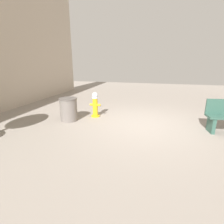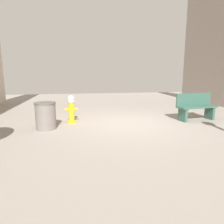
{
  "view_description": "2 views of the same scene",
  "coord_description": "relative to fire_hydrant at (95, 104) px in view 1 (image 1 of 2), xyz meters",
  "views": [
    {
      "loc": [
        -0.35,
        5.38,
        1.97
      ],
      "look_at": [
        0.97,
        0.37,
        0.46
      ],
      "focal_mm": 27.49,
      "sensor_mm": 36.0,
      "label": 1
    },
    {
      "loc": [
        1.71,
        6.09,
        1.54
      ],
      "look_at": [
        0.58,
        0.3,
        0.45
      ],
      "focal_mm": 31.09,
      "sensor_mm": 36.0,
      "label": 2
    }
  ],
  "objects": [
    {
      "name": "ground_plane",
      "position": [
        -1.82,
        0.42,
        -0.46
      ],
      "size": [
        23.4,
        23.4,
        0.0
      ],
      "primitive_type": "plane",
      "color": "gray"
    },
    {
      "name": "fire_hydrant",
      "position": [
        0.0,
        0.0,
        0.0
      ],
      "size": [
        0.41,
        0.38,
        0.93
      ],
      "color": "gold",
      "rests_on": "ground_plane"
    },
    {
      "name": "trash_bin",
      "position": [
        0.73,
        0.66,
        -0.06
      ],
      "size": [
        0.61,
        0.61,
        0.8
      ],
      "color": "slate",
      "rests_on": "ground_plane"
    }
  ]
}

